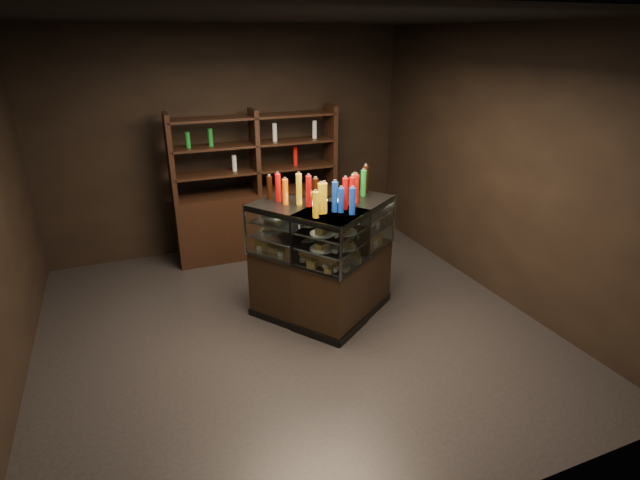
% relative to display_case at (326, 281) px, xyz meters
% --- Properties ---
extents(ground, '(5.00, 5.00, 0.00)m').
position_rel_display_case_xyz_m(ground, '(-0.42, -0.08, -0.44)').
color(ground, black).
rests_on(ground, ground).
extents(room_shell, '(5.02, 5.02, 3.01)m').
position_rel_display_case_xyz_m(room_shell, '(-0.42, -0.08, 1.50)').
color(room_shell, black).
rests_on(room_shell, ground).
extents(display_case, '(1.63, 1.30, 1.29)m').
position_rel_display_case_xyz_m(display_case, '(0.00, 0.00, 0.00)').
color(display_case, black).
rests_on(display_case, ground).
extents(food_display, '(1.29, 0.99, 0.40)m').
position_rel_display_case_xyz_m(food_display, '(-0.00, -0.01, 0.50)').
color(food_display, gold).
rests_on(food_display, display_case).
extents(bottles_top, '(1.13, 0.85, 0.30)m').
position_rel_display_case_xyz_m(bottles_top, '(0.00, 0.00, 0.98)').
color(bottles_top, '#0F38B2').
rests_on(bottles_top, display_case).
extents(potted_conifer, '(0.37, 0.37, 0.79)m').
position_rel_display_case_xyz_m(potted_conifer, '(0.02, 1.16, 0.01)').
color(potted_conifer, black).
rests_on(potted_conifer, ground).
extents(back_shelving, '(2.22, 0.45, 2.00)m').
position_rel_display_case_xyz_m(back_shelving, '(-0.19, 1.97, 0.18)').
color(back_shelving, black).
rests_on(back_shelving, ground).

